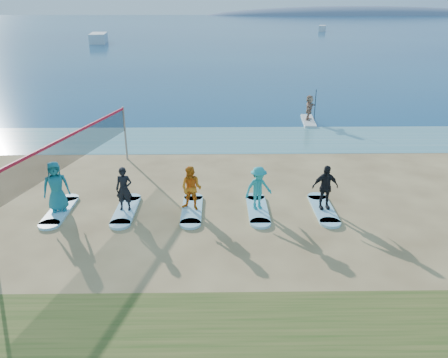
{
  "coord_description": "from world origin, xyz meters",
  "views": [
    {
      "loc": [
        -0.21,
        -12.2,
        6.8
      ],
      "look_at": [
        -0.0,
        2.0,
        1.1
      ],
      "focal_mm": 35.0,
      "sensor_mm": 36.0,
      "label": 1
    }
  ],
  "objects_px": {
    "surfboard_3": "(258,210)",
    "student_4": "(325,187)",
    "student_2": "(191,188)",
    "surfboard_4": "(323,209)",
    "paddleboarder": "(309,108)",
    "student_3": "(258,188)",
    "surfboard_0": "(60,211)",
    "paddleboard": "(308,121)",
    "student_0": "(56,186)",
    "boat_offshore_a": "(99,43)",
    "surfboard_2": "(192,210)",
    "surfboard_1": "(126,210)",
    "student_1": "(124,189)",
    "boat_offshore_b": "(322,31)",
    "volleyball_net": "(71,149)"
  },
  "relations": [
    {
      "from": "surfboard_3",
      "to": "student_4",
      "type": "relative_size",
      "value": 1.37
    },
    {
      "from": "student_2",
      "to": "surfboard_4",
      "type": "height_order",
      "value": "student_2"
    },
    {
      "from": "surfboard_3",
      "to": "surfboard_4",
      "type": "height_order",
      "value": "same"
    },
    {
      "from": "paddleboarder",
      "to": "student_3",
      "type": "relative_size",
      "value": 0.98
    },
    {
      "from": "surfboard_0",
      "to": "surfboard_3",
      "type": "distance_m",
      "value": 6.98
    },
    {
      "from": "student_3",
      "to": "paddleboard",
      "type": "bearing_deg",
      "value": 49.03
    },
    {
      "from": "surfboard_3",
      "to": "student_0",
      "type": "bearing_deg",
      "value": 180.0
    },
    {
      "from": "boat_offshore_a",
      "to": "surfboard_2",
      "type": "distance_m",
      "value": 76.3
    },
    {
      "from": "student_2",
      "to": "student_4",
      "type": "bearing_deg",
      "value": 19.73
    },
    {
      "from": "surfboard_1",
      "to": "student_1",
      "type": "relative_size",
      "value": 1.41
    },
    {
      "from": "boat_offshore_b",
      "to": "surfboard_3",
      "type": "height_order",
      "value": "boat_offshore_b"
    },
    {
      "from": "student_1",
      "to": "surfboard_4",
      "type": "relative_size",
      "value": 0.71
    },
    {
      "from": "paddleboard",
      "to": "surfboard_1",
      "type": "xyz_separation_m",
      "value": [
        -8.91,
        -12.59,
        -0.01
      ]
    },
    {
      "from": "surfboard_0",
      "to": "student_3",
      "type": "relative_size",
      "value": 1.41
    },
    {
      "from": "volleyball_net",
      "to": "student_1",
      "type": "height_order",
      "value": "volleyball_net"
    },
    {
      "from": "surfboard_2",
      "to": "student_4",
      "type": "distance_m",
      "value": 4.73
    },
    {
      "from": "surfboard_0",
      "to": "surfboard_1",
      "type": "bearing_deg",
      "value": 0.0
    },
    {
      "from": "student_0",
      "to": "student_1",
      "type": "bearing_deg",
      "value": -21.2
    },
    {
      "from": "student_1",
      "to": "student_4",
      "type": "xyz_separation_m",
      "value": [
        6.98,
        0.0,
        0.02
      ]
    },
    {
      "from": "surfboard_4",
      "to": "surfboard_3",
      "type": "bearing_deg",
      "value": 180.0
    },
    {
      "from": "paddleboarder",
      "to": "surfboard_2",
      "type": "bearing_deg",
      "value": 174.35
    },
    {
      "from": "volleyball_net",
      "to": "surfboard_2",
      "type": "relative_size",
      "value": 4.02
    },
    {
      "from": "student_0",
      "to": "volleyball_net",
      "type": "bearing_deg",
      "value": 57.85
    },
    {
      "from": "paddleboarder",
      "to": "surfboard_1",
      "type": "xyz_separation_m",
      "value": [
        -8.91,
        -12.59,
        -0.84
      ]
    },
    {
      "from": "volleyball_net",
      "to": "boat_offshore_b",
      "type": "distance_m",
      "value": 114.83
    },
    {
      "from": "paddleboarder",
      "to": "surfboard_4",
      "type": "bearing_deg",
      "value": -166.76
    },
    {
      "from": "volleyball_net",
      "to": "student_3",
      "type": "bearing_deg",
      "value": -10.75
    },
    {
      "from": "boat_offshore_b",
      "to": "surfboard_0",
      "type": "relative_size",
      "value": 2.55
    },
    {
      "from": "paddleboarder",
      "to": "boat_offshore_b",
      "type": "distance_m",
      "value": 101.02
    },
    {
      "from": "surfboard_0",
      "to": "surfboard_1",
      "type": "distance_m",
      "value": 2.33
    },
    {
      "from": "surfboard_2",
      "to": "student_0",
      "type": "bearing_deg",
      "value": 180.0
    },
    {
      "from": "paddleboarder",
      "to": "student_1",
      "type": "height_order",
      "value": "paddleboarder"
    },
    {
      "from": "paddleboard",
      "to": "surfboard_1",
      "type": "relative_size",
      "value": 1.36
    },
    {
      "from": "paddleboard",
      "to": "student_2",
      "type": "xyz_separation_m",
      "value": [
        -6.58,
        -12.59,
        0.82
      ]
    },
    {
      "from": "boat_offshore_b",
      "to": "surfboard_4",
      "type": "bearing_deg",
      "value": -88.16
    },
    {
      "from": "surfboard_0",
      "to": "student_4",
      "type": "bearing_deg",
      "value": 0.0
    },
    {
      "from": "surfboard_2",
      "to": "surfboard_3",
      "type": "relative_size",
      "value": 1.0
    },
    {
      "from": "paddleboarder",
      "to": "student_2",
      "type": "xyz_separation_m",
      "value": [
        -6.58,
        -12.59,
        -0.01
      ]
    },
    {
      "from": "surfboard_2",
      "to": "surfboard_4",
      "type": "relative_size",
      "value": 1.0
    },
    {
      "from": "student_2",
      "to": "surfboard_3",
      "type": "distance_m",
      "value": 2.47
    },
    {
      "from": "boat_offshore_a",
      "to": "boat_offshore_b",
      "type": "relative_size",
      "value": 1.61
    },
    {
      "from": "boat_offshore_b",
      "to": "paddleboarder",
      "type": "bearing_deg",
      "value": -88.65
    },
    {
      "from": "paddleboarder",
      "to": "surfboard_2",
      "type": "xyz_separation_m",
      "value": [
        -6.58,
        -12.59,
        -0.84
      ]
    },
    {
      "from": "surfboard_1",
      "to": "boat_offshore_a",
      "type": "bearing_deg",
      "value": 104.73
    },
    {
      "from": "surfboard_3",
      "to": "student_1",
      "type": "bearing_deg",
      "value": 180.0
    },
    {
      "from": "student_0",
      "to": "surfboard_1",
      "type": "height_order",
      "value": "student_0"
    },
    {
      "from": "volleyball_net",
      "to": "paddleboard",
      "type": "height_order",
      "value": "volleyball_net"
    },
    {
      "from": "volleyball_net",
      "to": "student_2",
      "type": "xyz_separation_m",
      "value": [
        4.41,
        -1.28,
        -1.03
      ]
    },
    {
      "from": "paddleboard",
      "to": "boat_offshore_b",
      "type": "relative_size",
      "value": 0.53
    },
    {
      "from": "boat_offshore_a",
      "to": "student_3",
      "type": "height_order",
      "value": "student_3"
    }
  ]
}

